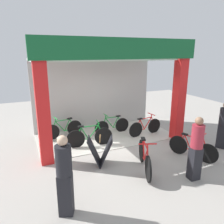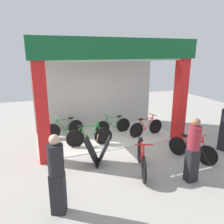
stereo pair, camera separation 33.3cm
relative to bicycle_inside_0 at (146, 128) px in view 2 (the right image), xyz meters
The scene contains 11 objects.
ground_plane 1.70m from the bicycle_inside_0, 153.08° to the right, with size 18.30×18.30×0.00m, color #9E9991.
shop_facade 2.28m from the bicycle_inside_0, 157.54° to the left, with size 5.35×2.86×3.62m.
bicycle_inside_0 is the anchor object (origin of this frame).
bicycle_inside_1 3.20m from the bicycle_inside_0, 160.96° to the left, with size 1.52×0.42×0.84m.
bicycle_inside_2 1.32m from the bicycle_inside_0, 148.79° to the left, with size 1.50×0.41×0.83m.
bicycle_inside_3 2.36m from the bicycle_inside_0, behind, with size 1.61×0.44×0.89m.
bicycle_parked_0 2.28m from the bicycle_inside_0, 82.57° to the right, with size 0.68×1.42×0.85m.
bicycle_parked_1 2.71m from the bicycle_inside_0, 122.29° to the right, with size 0.68×1.62×0.95m.
sandwich_board_sign 2.89m from the bicycle_inside_0, 148.71° to the right, with size 0.88×0.79×0.84m.
pedestrian_1 4.96m from the bicycle_inside_0, 140.63° to the right, with size 0.42×0.42×1.72m.
pedestrian_2 3.25m from the bicycle_inside_0, 98.86° to the right, with size 0.32×0.32×1.69m.
Camera 2 is at (-2.67, -6.33, 3.22)m, focal length 34.98 mm.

